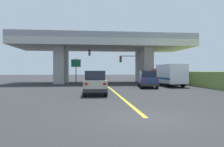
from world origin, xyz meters
The scene contains 9 objects.
ground centered at (0.00, 27.17, 0.00)m, with size 160.00×160.00×0.00m, color #2B2B2D.
overpass_bridge centered at (0.00, 27.17, 5.50)m, with size 28.66×10.69×7.82m.
lane_divider_stripe centered at (0.00, 12.23, 0.00)m, with size 0.20×24.46×0.01m, color yellow.
suv_lead centered at (-1.95, 9.32, 1.01)m, with size 1.90×4.67×2.02m.
suv_crossing centered at (4.56, 15.99, 1.02)m, with size 2.65×5.09×2.02m.
box_truck centered at (8.18, 18.40, 1.53)m, with size 2.33×7.22×2.85m.
traffic_signal_nearside centered at (4.32, 22.79, 3.18)m, with size 3.52×0.36×5.00m.
traffic_signal_farside centered at (-4.45, 23.28, 3.79)m, with size 3.45×0.36×5.84m.
highway_sign centered at (-4.53, 25.33, 2.92)m, with size 1.52×0.17×4.04m.
Camera 1 is at (-2.39, -8.63, 1.99)m, focal length 33.61 mm.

